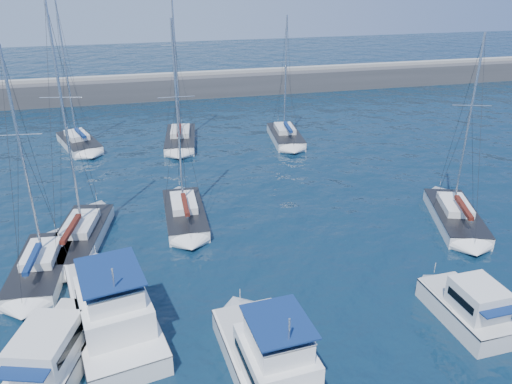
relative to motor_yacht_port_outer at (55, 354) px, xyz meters
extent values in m
plane|color=black|center=(10.39, 2.93, -0.94)|extent=(220.00, 220.00, 0.00)
cube|color=#424244|center=(10.39, 54.93, 0.06)|extent=(160.00, 6.00, 4.00)
cube|color=gray|center=(10.39, 54.93, 2.26)|extent=(160.00, 1.20, 0.50)
cube|color=silver|center=(0.09, 0.28, -0.54)|extent=(4.95, 7.91, 1.60)
cube|color=#262628|center=(0.09, 0.28, 0.21)|extent=(5.00, 7.93, 0.08)
cube|color=silver|center=(-0.19, -0.58, 1.06)|extent=(3.33, 4.00, 1.60)
cube|color=black|center=(-0.19, -0.58, 1.14)|extent=(3.16, 3.36, 0.45)
cube|color=navy|center=(-0.60, -1.87, 1.36)|extent=(2.83, 2.84, 0.07)
cube|color=white|center=(2.63, 2.93, -0.54)|extent=(5.80, 10.89, 1.60)
cube|color=#262628|center=(2.63, 2.93, 0.21)|extent=(5.88, 10.90, 0.08)
cube|color=white|center=(2.87, 1.69, 1.06)|extent=(4.17, 5.33, 1.60)
cube|color=black|center=(2.87, 1.69, 1.14)|extent=(4.06, 4.40, 0.45)
cube|color=white|center=(2.90, 1.50, 2.31)|extent=(3.25, 3.79, 0.90)
cube|color=navy|center=(2.90, 1.50, 3.31)|extent=(3.66, 4.33, 0.08)
cube|color=white|center=(9.93, -2.91, -0.54)|extent=(4.07, 8.77, 1.60)
cube|color=#262628|center=(9.93, -2.91, 0.21)|extent=(4.14, 8.77, 0.08)
cube|color=white|center=(10.02, -3.94, 1.06)|extent=(3.20, 4.17, 1.60)
cube|color=black|center=(10.02, -3.94, 1.14)|extent=(3.19, 3.39, 0.45)
cube|color=white|center=(10.03, -4.14, 2.31)|extent=(2.53, 2.94, 0.90)
cube|color=navy|center=(10.03, -4.14, 3.31)|extent=(2.85, 3.36, 0.08)
cube|color=silver|center=(21.65, -1.50, -0.54)|extent=(2.85, 5.74, 1.60)
cube|color=#262628|center=(21.65, -1.50, 0.21)|extent=(2.90, 5.74, 0.08)
cube|color=silver|center=(21.68, -2.18, 1.06)|extent=(2.33, 2.70, 1.60)
cube|color=black|center=(21.68, -2.18, 1.14)|extent=(2.35, 2.18, 0.45)
cube|color=navy|center=(21.73, -3.21, 1.36)|extent=(2.16, 1.81, 0.07)
cube|color=white|center=(-1.90, 8.93, -0.64)|extent=(3.63, 7.88, 1.30)
cube|color=#262628|center=(-1.90, 8.93, -0.01)|extent=(3.69, 7.89, 0.06)
cube|color=white|center=(-1.86, 9.41, 0.31)|extent=(2.22, 3.50, 0.55)
cylinder|color=silver|center=(-1.84, 9.69, 6.91)|extent=(0.18, 0.18, 12.81)
cylinder|color=silver|center=(-2.00, 7.78, 0.86)|extent=(0.44, 3.83, 0.12)
cube|color=navy|center=(-2.01, 7.69, 1.01)|extent=(0.64, 3.46, 0.28)
cube|color=silver|center=(0.18, 12.49, -0.64)|extent=(4.60, 9.05, 1.30)
cube|color=#262628|center=(0.18, 12.49, -0.01)|extent=(4.66, 9.06, 0.06)
cube|color=silver|center=(0.28, 13.02, 0.31)|extent=(2.64, 4.08, 0.55)
cylinder|color=silver|center=(0.34, 13.34, 7.91)|extent=(0.18, 0.18, 14.81)
cylinder|color=silver|center=(-0.07, 11.22, 0.86)|extent=(0.95, 4.26, 0.12)
cube|color=#4D170F|center=(-0.09, 11.12, 1.01)|extent=(1.09, 3.88, 0.28)
cube|color=white|center=(7.83, 14.28, -0.64)|extent=(3.04, 7.97, 1.30)
cube|color=#262628|center=(7.83, 14.28, -0.01)|extent=(3.10, 7.97, 0.06)
cube|color=white|center=(7.84, 14.77, 0.31)|extent=(1.95, 3.50, 0.55)
cylinder|color=silver|center=(7.85, 15.07, 7.23)|extent=(0.18, 0.18, 13.44)
cylinder|color=silver|center=(7.81, 13.09, 0.86)|extent=(0.19, 3.96, 0.12)
cube|color=#4D170F|center=(7.81, 12.99, 1.01)|extent=(0.42, 3.57, 0.28)
cube|color=white|center=(28.00, 8.93, -0.64)|extent=(5.50, 8.84, 1.30)
cube|color=#262628|center=(28.00, 8.93, -0.01)|extent=(5.56, 8.86, 0.06)
cube|color=white|center=(28.17, 9.42, 0.31)|extent=(3.01, 4.07, 0.55)
cylinder|color=silver|center=(28.27, 9.72, 6.79)|extent=(0.18, 0.18, 12.56)
cylinder|color=silver|center=(27.60, 7.75, 0.86)|extent=(1.44, 3.98, 0.12)
cube|color=#4D170F|center=(27.57, 7.65, 1.01)|extent=(1.53, 3.66, 0.28)
cube|color=white|center=(-1.45, 33.99, -0.64)|extent=(5.34, 8.17, 1.30)
cube|color=#262628|center=(-1.45, 33.99, -0.01)|extent=(5.39, 8.19, 0.06)
cube|color=white|center=(-1.60, 34.43, 0.31)|extent=(2.94, 3.79, 0.55)
cylinder|color=silver|center=(-1.70, 34.70, 7.27)|extent=(0.18, 0.18, 13.52)
cylinder|color=silver|center=(-1.07, 32.91, 0.86)|extent=(1.37, 3.63, 0.12)
cube|color=navy|center=(-1.04, 32.81, 1.01)|extent=(1.46, 3.35, 0.28)
cube|color=silver|center=(9.39, 32.68, -0.64)|extent=(4.26, 9.03, 1.30)
cube|color=#262628|center=(9.39, 32.68, -0.01)|extent=(4.32, 9.04, 0.06)
cube|color=silver|center=(9.47, 33.22, 0.31)|extent=(2.51, 4.04, 0.55)
cylinder|color=silver|center=(9.51, 33.54, 8.01)|extent=(0.18, 0.18, 15.00)
cylinder|color=silver|center=(9.22, 31.39, 0.86)|extent=(0.71, 4.32, 0.12)
cube|color=#4D170F|center=(9.20, 31.29, 1.01)|extent=(0.88, 3.92, 0.28)
cube|color=silver|center=(21.00, 30.89, -0.64)|extent=(3.77, 8.10, 1.30)
cube|color=#262628|center=(21.00, 30.89, -0.01)|extent=(3.83, 8.11, 0.06)
cube|color=silver|center=(21.05, 31.38, 0.31)|extent=(2.28, 3.61, 0.55)
cylinder|color=silver|center=(21.08, 31.67, 6.48)|extent=(0.18, 0.18, 11.94)
cylinder|color=silver|center=(20.88, 29.72, 0.86)|extent=(0.51, 3.91, 0.12)
cube|color=navy|center=(20.87, 29.62, 1.01)|extent=(0.70, 3.55, 0.28)
camera|label=1|loc=(5.05, -20.49, 17.22)|focal=35.00mm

